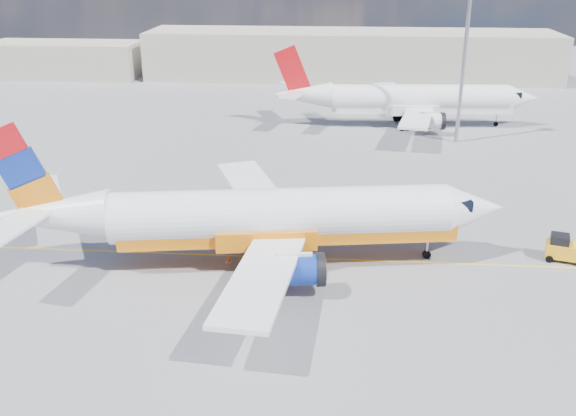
# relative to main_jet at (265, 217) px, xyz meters

# --- Properties ---
(ground) EXTENTS (240.00, 240.00, 0.00)m
(ground) POSITION_rel_main_jet_xyz_m (1.60, -1.95, -3.58)
(ground) COLOR slate
(ground) RESTS_ON ground
(taxi_line) EXTENTS (70.00, 0.15, 0.01)m
(taxi_line) POSITION_rel_main_jet_xyz_m (1.60, 1.05, -3.57)
(taxi_line) COLOR yellow
(taxi_line) RESTS_ON ground
(terminal_main) EXTENTS (70.00, 14.00, 8.00)m
(terminal_main) POSITION_rel_main_jet_xyz_m (6.60, 73.05, 0.42)
(terminal_main) COLOR #B8B09F
(terminal_main) RESTS_ON ground
(terminal_annex) EXTENTS (26.00, 10.00, 6.00)m
(terminal_annex) POSITION_rel_main_jet_xyz_m (-43.40, 70.05, -0.58)
(terminal_annex) COLOR #B8B09F
(terminal_annex) RESTS_ON ground
(main_jet) EXTENTS (35.53, 27.70, 10.74)m
(main_jet) POSITION_rel_main_jet_xyz_m (0.00, 0.00, 0.00)
(main_jet) COLOR white
(main_jet) RESTS_ON ground
(second_jet) EXTENTS (33.37, 26.34, 10.11)m
(second_jet) POSITION_rel_main_jet_xyz_m (13.93, 40.12, -0.21)
(second_jet) COLOR white
(second_jet) RESTS_ON ground
(gse_tug) EXTENTS (3.01, 2.33, 1.93)m
(gse_tug) POSITION_rel_main_jet_xyz_m (21.40, 2.24, -2.67)
(gse_tug) COLOR black
(gse_tug) RESTS_ON ground
(traffic_cone) EXTENTS (0.39, 0.39, 0.54)m
(traffic_cone) POSITION_rel_main_jet_xyz_m (-2.67, 0.00, -3.31)
(traffic_cone) COLOR white
(traffic_cone) RESTS_ON ground
(floodlight_mast) EXTENTS (1.50, 1.50, 20.52)m
(floodlight_mast) POSITION_rel_main_jet_xyz_m (18.69, 33.01, 8.72)
(floodlight_mast) COLOR #9898A0
(floodlight_mast) RESTS_ON ground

